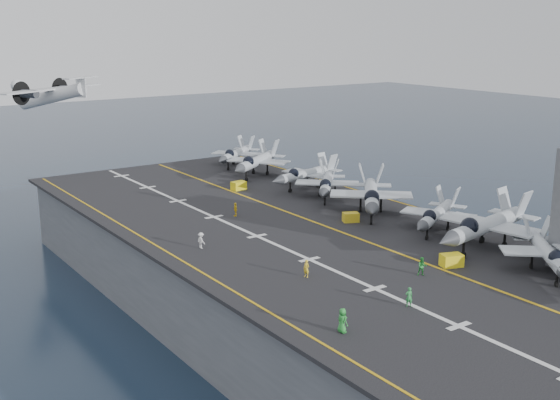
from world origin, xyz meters
TOP-DOWN VIEW (x-y plane):
  - ground at (0.00, 0.00)m, footprint 500.00×500.00m
  - hull at (0.00, 0.00)m, footprint 36.00×90.00m
  - flight_deck at (0.00, 0.00)m, footprint 38.00×92.00m
  - foul_line at (3.00, 0.00)m, footprint 0.35×90.00m
  - landing_centerline at (-6.00, 0.00)m, footprint 0.50×90.00m
  - deck_edge_port at (-17.00, 0.00)m, footprint 0.25×90.00m
  - deck_edge_stbd at (18.50, 0.00)m, footprint 0.25×90.00m
  - fighter_jet_1 at (10.51, -26.45)m, footprint 14.81×15.31m
  - fighter_jet_2 at (11.84, -17.93)m, footprint 17.81×13.45m
  - fighter_jet_3 at (12.21, -10.42)m, footprint 15.30×13.45m
  - fighter_jet_4 at (11.01, -0.43)m, footprint 18.21×18.72m
  - fighter_jet_5 at (11.71, 9.51)m, footprint 15.42×15.73m
  - fighter_jet_6 at (13.31, 16.27)m, footprint 14.64×11.28m
  - fighter_jet_7 at (11.76, 27.57)m, footprint 17.65×16.37m
  - fighter_jet_8 at (13.33, 36.42)m, footprint 15.65×14.77m
  - tow_cart_a at (4.50, -19.76)m, footprint 2.45×1.99m
  - tow_cart_b at (6.80, -1.48)m, footprint 2.26×1.92m
  - tow_cart_c at (4.40, 21.02)m, footprint 2.18×1.54m
  - crew_0 at (-14.48, -25.55)m, footprint 0.88×1.26m
  - crew_1 at (-9.33, -13.94)m, footprint 0.96×1.19m
  - crew_3 at (-13.37, -0.29)m, footprint 0.83×1.14m
  - crew_4 at (-3.52, 8.83)m, footprint 0.96×1.21m
  - crew_6 at (-6.41, -24.75)m, footprint 1.26×1.09m
  - crew_7 at (0.14, -19.94)m, footprint 1.33×1.26m
  - transport_plane at (-10.21, 59.45)m, footprint 27.00×24.22m

SIDE VIEW (x-z plane):
  - ground at x=0.00m, z-range 0.00..0.00m
  - hull at x=0.00m, z-range 0.00..10.00m
  - flight_deck at x=0.00m, z-range 10.00..10.40m
  - foul_line at x=3.00m, z-range 10.41..10.43m
  - landing_centerline at x=-6.00m, z-range 10.41..10.43m
  - deck_edge_port at x=-17.00m, z-range 10.41..10.43m
  - deck_edge_stbd at x=18.50m, z-range 10.41..10.43m
  - tow_cart_b at x=6.80m, z-range 10.40..11.55m
  - tow_cart_c at x=4.40m, z-range 10.40..11.63m
  - tow_cart_a at x=4.50m, z-range 10.40..11.67m
  - crew_1 at x=-9.33m, z-range 10.40..12.12m
  - crew_6 at x=-6.41m, z-range 10.40..12.16m
  - crew_4 at x=-3.52m, z-range 10.40..12.16m
  - crew_3 at x=-13.37m, z-range 10.40..12.17m
  - crew_7 at x=0.14m, z-range 10.40..12.24m
  - crew_0 at x=-14.48m, z-range 10.40..12.42m
  - fighter_jet_3 at x=12.21m, z-range 10.40..14.85m
  - fighter_jet_1 at x=10.51m, z-range 10.40..14.85m
  - fighter_jet_8 at x=13.33m, z-range 10.40..14.93m
  - fighter_jet_6 at x=13.31m, z-range 10.40..14.95m
  - fighter_jet_5 at x=11.71m, z-range 10.40..15.00m
  - fighter_jet_7 at x=11.76m, z-range 10.40..15.50m
  - fighter_jet_4 at x=11.01m, z-range 10.40..15.85m
  - fighter_jet_2 at x=11.84m, z-range 10.40..16.01m
  - transport_plane at x=-10.21m, z-range 19.07..24.36m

